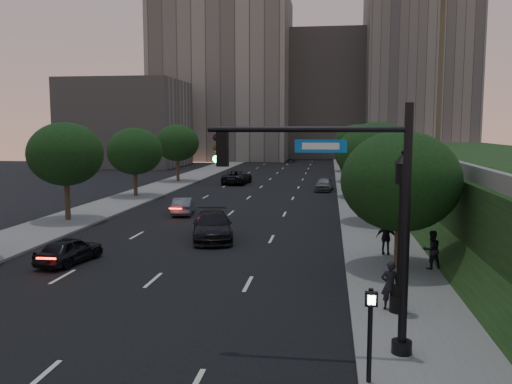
# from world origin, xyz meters

# --- Properties ---
(ground) EXTENTS (160.00, 160.00, 0.00)m
(ground) POSITION_xyz_m (0.00, 0.00, 0.00)
(ground) COLOR black
(ground) RESTS_ON ground
(road_surface) EXTENTS (16.00, 140.00, 0.02)m
(road_surface) POSITION_xyz_m (0.00, 30.00, 0.01)
(road_surface) COLOR black
(road_surface) RESTS_ON ground
(sidewalk_right) EXTENTS (4.50, 140.00, 0.15)m
(sidewalk_right) POSITION_xyz_m (10.25, 30.00, 0.07)
(sidewalk_right) COLOR slate
(sidewalk_right) RESTS_ON ground
(sidewalk_left) EXTENTS (4.50, 140.00, 0.15)m
(sidewalk_left) POSITION_xyz_m (-10.25, 30.00, 0.07)
(sidewalk_left) COLOR slate
(sidewalk_left) RESTS_ON ground
(parapet_wall) EXTENTS (0.35, 90.00, 0.70)m
(parapet_wall) POSITION_xyz_m (13.50, 28.00, 4.35)
(parapet_wall) COLOR slate
(parapet_wall) RESTS_ON embankment
(office_block_left) EXTENTS (26.00, 20.00, 32.00)m
(office_block_left) POSITION_xyz_m (-14.00, 92.00, 16.00)
(office_block_left) COLOR gray
(office_block_left) RESTS_ON ground
(office_block_mid) EXTENTS (22.00, 18.00, 26.00)m
(office_block_mid) POSITION_xyz_m (6.00, 102.00, 13.00)
(office_block_mid) COLOR gray
(office_block_mid) RESTS_ON ground
(office_block_right) EXTENTS (20.00, 22.00, 36.00)m
(office_block_right) POSITION_xyz_m (24.00, 96.00, 18.00)
(office_block_right) COLOR gray
(office_block_right) RESTS_ON ground
(office_block_filler) EXTENTS (18.00, 16.00, 14.00)m
(office_block_filler) POSITION_xyz_m (-26.00, 70.00, 7.00)
(office_block_filler) COLOR gray
(office_block_filler) RESTS_ON ground
(tree_right_a) EXTENTS (5.20, 5.20, 6.24)m
(tree_right_a) POSITION_xyz_m (10.30, 8.00, 4.02)
(tree_right_a) COLOR #38281C
(tree_right_a) RESTS_ON ground
(tree_right_b) EXTENTS (5.20, 5.20, 6.74)m
(tree_right_b) POSITION_xyz_m (10.30, 20.00, 4.52)
(tree_right_b) COLOR #38281C
(tree_right_b) RESTS_ON ground
(tree_right_c) EXTENTS (5.20, 5.20, 6.24)m
(tree_right_c) POSITION_xyz_m (10.30, 33.00, 4.02)
(tree_right_c) COLOR #38281C
(tree_right_c) RESTS_ON ground
(tree_right_d) EXTENTS (5.20, 5.20, 6.74)m
(tree_right_d) POSITION_xyz_m (10.30, 47.00, 4.52)
(tree_right_d) COLOR #38281C
(tree_right_d) RESTS_ON ground
(tree_right_e) EXTENTS (5.20, 5.20, 6.24)m
(tree_right_e) POSITION_xyz_m (10.30, 62.00, 4.02)
(tree_right_e) COLOR #38281C
(tree_right_e) RESTS_ON ground
(tree_left_b) EXTENTS (5.00, 5.00, 6.71)m
(tree_left_b) POSITION_xyz_m (-10.30, 18.00, 4.58)
(tree_left_b) COLOR #38281C
(tree_left_b) RESTS_ON ground
(tree_left_c) EXTENTS (5.00, 5.00, 6.34)m
(tree_left_c) POSITION_xyz_m (-10.30, 31.00, 4.21)
(tree_left_c) COLOR #38281C
(tree_left_c) RESTS_ON ground
(tree_left_d) EXTENTS (5.00, 5.00, 6.71)m
(tree_left_d) POSITION_xyz_m (-10.30, 45.00, 4.58)
(tree_left_d) COLOR #38281C
(tree_left_d) RESTS_ON ground
(traffic_signal_mast) EXTENTS (5.68, 0.56, 7.00)m
(traffic_signal_mast) POSITION_xyz_m (8.17, -1.42, 3.67)
(traffic_signal_mast) COLOR black
(traffic_signal_mast) RESTS_ON ground
(street_lamp) EXTENTS (0.64, 0.64, 5.62)m
(street_lamp) POSITION_xyz_m (9.60, 2.04, 2.63)
(street_lamp) COLOR black
(street_lamp) RESTS_ON ground
(pedestrian_signal) EXTENTS (0.30, 0.33, 2.50)m
(pedestrian_signal) POSITION_xyz_m (8.25, -3.34, 1.57)
(pedestrian_signal) COLOR black
(pedestrian_signal) RESTS_ON ground
(sedan_near_left) EXTENTS (2.16, 3.97, 1.28)m
(sedan_near_left) POSITION_xyz_m (-4.82, 7.28, 0.64)
(sedan_near_left) COLOR black
(sedan_near_left) RESTS_ON ground
(sedan_mid_left) EXTENTS (1.88, 4.01, 1.27)m
(sedan_mid_left) POSITION_xyz_m (-3.35, 22.00, 0.64)
(sedan_mid_left) COLOR #535459
(sedan_mid_left) RESTS_ON ground
(sedan_far_left) EXTENTS (2.94, 5.67, 1.53)m
(sedan_far_left) POSITION_xyz_m (-3.09, 43.85, 0.76)
(sedan_far_left) COLOR black
(sedan_far_left) RESTS_ON ground
(sedan_near_right) EXTENTS (3.34, 5.72, 1.56)m
(sedan_near_right) POSITION_xyz_m (0.67, 13.51, 0.78)
(sedan_near_right) COLOR black
(sedan_near_right) RESTS_ON ground
(sedan_far_right) EXTENTS (2.09, 4.23, 1.39)m
(sedan_far_right) POSITION_xyz_m (6.74, 38.33, 0.69)
(sedan_far_right) COLOR slate
(sedan_far_right) RESTS_ON ground
(pedestrian_a) EXTENTS (0.64, 0.44, 1.68)m
(pedestrian_a) POSITION_xyz_m (9.32, 2.28, 0.99)
(pedestrian_a) COLOR black
(pedestrian_a) RESTS_ON sidewalk_right
(pedestrian_b) EXTENTS (1.00, 0.89, 1.71)m
(pedestrian_b) POSITION_xyz_m (11.73, 7.99, 1.00)
(pedestrian_b) COLOR black
(pedestrian_b) RESTS_ON sidewalk_right
(pedestrian_c) EXTENTS (1.06, 0.63, 1.69)m
(pedestrian_c) POSITION_xyz_m (10.03, 10.46, 1.00)
(pedestrian_c) COLOR black
(pedestrian_c) RESTS_ON sidewalk_right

